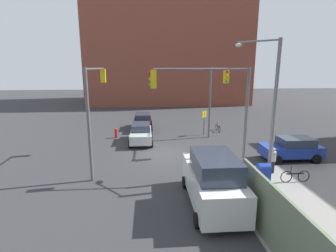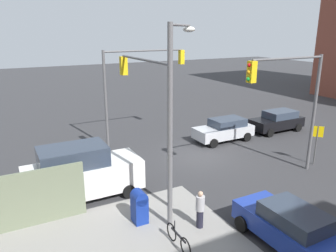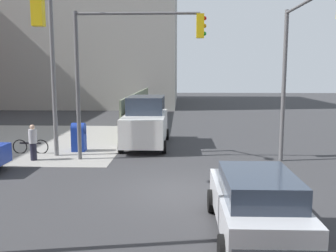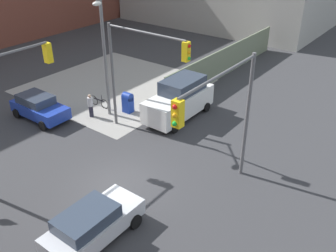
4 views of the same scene
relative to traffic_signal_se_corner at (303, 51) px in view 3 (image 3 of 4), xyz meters
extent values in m
plane|color=#333335|center=(-2.14, 4.50, -4.67)|extent=(120.00, 120.00, 0.00)
cube|color=gray|center=(6.86, 13.50, -4.66)|extent=(12.00, 12.00, 0.01)
cube|color=slate|center=(14.31, 7.70, -3.47)|extent=(16.90, 0.12, 2.40)
cube|color=#9E9B93|center=(33.86, 17.03, 4.70)|extent=(20.00, 24.00, 18.73)
cube|color=yellow|center=(-1.94, 9.00, 1.18)|extent=(0.32, 0.36, 1.00)
sphere|color=red|center=(-1.76, 9.00, 1.50)|extent=(0.18, 0.18, 0.18)
sphere|color=orange|center=(-1.76, 9.00, 1.18)|extent=(0.18, 0.18, 0.18)
sphere|color=green|center=(-1.76, 9.00, 0.86)|extent=(0.18, 0.18, 0.18)
cylinder|color=#59595B|center=(2.36, 0.00, -1.42)|extent=(0.18, 0.18, 6.50)
cylinder|color=#59595B|center=(-0.52, 0.00, 1.71)|extent=(5.75, 0.12, 0.12)
cylinder|color=#59595B|center=(2.36, 9.00, -1.42)|extent=(0.18, 0.18, 6.50)
cylinder|color=#59595B|center=(2.36, 6.32, 1.71)|extent=(0.12, 5.36, 0.12)
cube|color=yellow|center=(2.36, 3.64, 1.18)|extent=(0.36, 0.32, 1.00)
sphere|color=red|center=(2.36, 3.46, 1.50)|extent=(0.18, 0.18, 0.18)
sphere|color=orange|center=(2.36, 3.46, 1.18)|extent=(0.18, 0.18, 0.18)
sphere|color=green|center=(2.36, 3.46, 0.86)|extent=(0.18, 0.18, 0.18)
cylinder|color=slate|center=(3.06, 10.30, -0.67)|extent=(0.20, 0.20, 8.00)
cube|color=navy|center=(4.06, 9.50, -4.09)|extent=(0.56, 0.64, 1.15)
cylinder|color=navy|center=(4.06, 9.50, -3.52)|extent=(0.56, 0.64, 0.56)
cube|color=#B7BABF|center=(-5.39, 2.67, -3.97)|extent=(4.32, 1.80, 0.75)
cube|color=#2D3847|center=(-5.74, 2.67, -3.32)|extent=(2.42, 1.58, 0.55)
cylinder|color=black|center=(-3.92, 3.57, -4.35)|extent=(0.64, 0.22, 0.64)
cylinder|color=black|center=(-3.92, 1.77, -4.35)|extent=(0.64, 0.22, 0.64)
cylinder|color=black|center=(-6.86, 3.57, -4.35)|extent=(0.64, 0.22, 0.64)
cylinder|color=black|center=(-6.86, 1.77, -4.35)|extent=(0.64, 0.22, 0.64)
cube|color=white|center=(5.53, 6.30, -3.65)|extent=(5.40, 2.10, 1.40)
cube|color=#2D3847|center=(5.96, 6.30, -2.50)|extent=(3.02, 1.85, 0.90)
cylinder|color=black|center=(3.69, 5.25, -4.35)|extent=(0.64, 0.22, 0.64)
cylinder|color=black|center=(3.69, 7.35, -4.35)|extent=(0.64, 0.22, 0.64)
cylinder|color=black|center=(7.37, 5.25, -4.35)|extent=(0.64, 0.22, 0.64)
cylinder|color=black|center=(7.37, 7.35, -4.35)|extent=(0.64, 0.22, 0.64)
cylinder|color=#B2B2B7|center=(2.06, 11.00, -3.58)|extent=(0.36, 0.36, 0.62)
sphere|color=tan|center=(2.06, 11.00, -3.16)|extent=(0.21, 0.21, 0.21)
cylinder|color=#1E1E2D|center=(2.06, 11.00, -4.28)|extent=(0.28, 0.28, 0.78)
torus|color=black|center=(3.46, 12.22, -4.34)|extent=(0.05, 0.71, 0.71)
torus|color=black|center=(3.46, 11.18, -4.34)|extent=(0.05, 0.71, 0.71)
cube|color=black|center=(3.46, 11.70, -4.16)|extent=(0.04, 1.04, 0.08)
cylinder|color=black|center=(3.46, 11.42, -3.92)|extent=(0.04, 0.04, 0.40)
camera|label=1|loc=(16.91, 3.30, 1.82)|focal=28.00mm
camera|label=2|loc=(8.64, 20.68, 3.06)|focal=35.00mm
camera|label=3|loc=(-14.04, 4.47, -0.77)|focal=40.00mm
camera|label=4|loc=(-12.64, -6.59, 7.00)|focal=40.00mm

